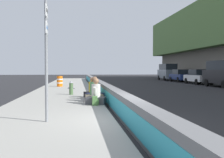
# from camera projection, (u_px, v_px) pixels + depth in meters

# --- Properties ---
(ground_plane) EXTENTS (160.00, 160.00, 0.00)m
(ground_plane) POSITION_uv_depth(u_px,v_px,m) (130.00, 124.00, 8.58)
(ground_plane) COLOR #232326
(ground_plane) RESTS_ON ground
(sidewalk_strip) EXTENTS (80.00, 4.40, 0.14)m
(sidewalk_strip) POSITION_uv_depth(u_px,v_px,m) (43.00, 124.00, 8.25)
(sidewalk_strip) COLOR gray
(sidewalk_strip) RESTS_ON ground_plane
(jersey_barrier) EXTENTS (76.00, 0.45, 0.85)m
(jersey_barrier) POSITION_uv_depth(u_px,v_px,m) (130.00, 110.00, 8.56)
(jersey_barrier) COLOR slate
(jersey_barrier) RESTS_ON ground_plane
(route_sign_post) EXTENTS (0.44, 0.09, 3.60)m
(route_sign_post) POSITION_uv_depth(u_px,v_px,m) (46.00, 52.00, 8.12)
(route_sign_post) COLOR gray
(route_sign_post) RESTS_ON sidewalk_strip
(fire_hydrant) EXTENTS (0.26, 0.46, 0.88)m
(fire_hydrant) POSITION_uv_depth(u_px,v_px,m) (71.00, 87.00, 16.94)
(fire_hydrant) COLOR #47663D
(fire_hydrant) RESTS_ON sidewalk_strip
(seated_person_foreground) EXTENTS (0.91, 0.99, 1.17)m
(seated_person_foreground) POSITION_uv_depth(u_px,v_px,m) (96.00, 96.00, 12.38)
(seated_person_foreground) COLOR #424247
(seated_person_foreground) RESTS_ON sidewalk_strip
(seated_person_middle) EXTENTS (0.78, 0.90, 1.21)m
(seated_person_middle) POSITION_uv_depth(u_px,v_px,m) (94.00, 94.00, 13.43)
(seated_person_middle) COLOR #706651
(seated_person_middle) RESTS_ON sidewalk_strip
(seated_person_rear) EXTENTS (0.88, 0.98, 1.19)m
(seated_person_rear) POSITION_uv_depth(u_px,v_px,m) (95.00, 92.00, 14.40)
(seated_person_rear) COLOR #23284C
(seated_person_rear) RESTS_ON sidewalk_strip
(seated_person_far) EXTENTS (0.89, 0.97, 1.12)m
(seated_person_far) POSITION_uv_depth(u_px,v_px,m) (92.00, 91.00, 15.39)
(seated_person_far) COLOR black
(seated_person_far) RESTS_ON sidewalk_strip
(backpack) EXTENTS (0.32, 0.28, 0.40)m
(backpack) POSITION_uv_depth(u_px,v_px,m) (95.00, 101.00, 11.91)
(backpack) COLOR #4C7A3D
(backpack) RESTS_ON sidewalk_strip
(construction_barrel) EXTENTS (0.54, 0.54, 0.95)m
(construction_barrel) POSITION_uv_depth(u_px,v_px,m) (60.00, 81.00, 25.00)
(construction_barrel) COLOR orange
(construction_barrel) RESTS_ON sidewalk_strip
(parked_car_fourth) EXTENTS (5.13, 2.17, 2.56)m
(parked_car_fourth) POSITION_uv_depth(u_px,v_px,m) (224.00, 73.00, 26.15)
(parked_car_fourth) COLOR black
(parked_car_fourth) RESTS_ON ground_plane
(parked_car_midline) EXTENTS (4.52, 1.98, 1.71)m
(parked_car_midline) POSITION_uv_depth(u_px,v_px,m) (198.00, 77.00, 31.65)
(parked_car_midline) COLOR silver
(parked_car_midline) RESTS_ON ground_plane
(parked_car_far) EXTENTS (4.51, 1.97, 1.71)m
(parked_car_far) POSITION_uv_depth(u_px,v_px,m) (181.00, 76.00, 37.28)
(parked_car_far) COLOR navy
(parked_car_far) RESTS_ON ground_plane
(parked_car_farther) EXTENTS (5.17, 2.25, 2.56)m
(parked_car_farther) POSITION_uv_depth(u_px,v_px,m) (168.00, 72.00, 42.77)
(parked_car_farther) COLOR slate
(parked_car_farther) RESTS_ON ground_plane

